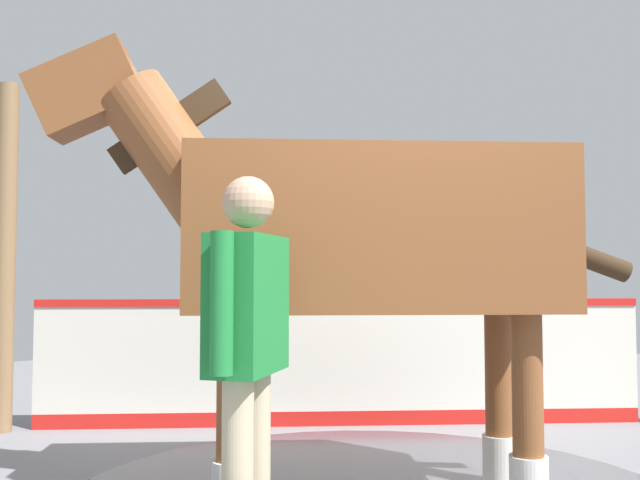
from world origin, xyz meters
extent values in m
cube|color=silver|center=(-0.80, -1.71, 0.49)|extent=(4.20, 2.80, 0.98)
cube|color=red|center=(-0.80, -1.71, 1.01)|extent=(4.21, 2.82, 0.06)
cube|color=red|center=(-0.80, -1.71, 0.06)|extent=(4.20, 2.81, 0.12)
cylinder|color=olive|center=(1.51, -3.13, 1.39)|extent=(0.16, 0.16, 2.78)
cube|color=brown|center=(0.28, -0.08, 1.46)|extent=(2.16, 1.84, 0.87)
cylinder|color=brown|center=(1.05, -0.30, 0.51)|extent=(0.16, 0.16, 1.03)
cylinder|color=brown|center=(0.79, -0.70, 0.51)|extent=(0.16, 0.16, 1.03)
cylinder|color=silver|center=(0.79, -0.70, 0.14)|extent=(0.20, 0.20, 0.29)
cylinder|color=brown|center=(-0.23, 0.54, 0.51)|extent=(0.16, 0.16, 1.03)
cylinder|color=brown|center=(-0.49, 0.14, 0.51)|extent=(0.16, 0.16, 1.03)
cylinder|color=silver|center=(-0.49, 0.14, 0.14)|extent=(0.20, 0.20, 0.29)
cylinder|color=brown|center=(1.23, -0.70, 1.92)|extent=(0.86, 0.75, 0.87)
cube|color=#382819|center=(1.23, -0.70, 2.05)|extent=(0.59, 0.42, 0.53)
cube|color=brown|center=(1.60, -0.95, 2.24)|extent=(0.70, 0.59, 0.56)
cylinder|color=#382819|center=(-0.64, 0.53, 1.36)|extent=(0.65, 0.49, 0.35)
cylinder|color=#C6B793|center=(1.24, 0.23, 0.57)|extent=(0.13, 0.13, 0.49)
cylinder|color=#C6B793|center=(1.41, 0.37, 0.57)|extent=(0.13, 0.13, 0.49)
cube|color=#1E7F38|center=(1.33, 0.30, 1.10)|extent=(0.51, 0.47, 0.58)
cylinder|color=#1E7F38|center=(1.10, 0.12, 1.12)|extent=(0.09, 0.09, 0.55)
cylinder|color=#1E7F38|center=(1.55, 0.48, 1.12)|extent=(0.09, 0.09, 0.55)
sphere|color=tan|center=(1.33, 0.30, 1.53)|extent=(0.22, 0.22, 0.22)
camera|label=1|loc=(2.85, 2.84, 1.21)|focal=39.28mm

